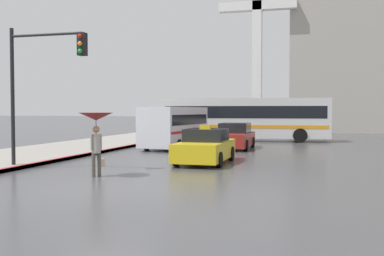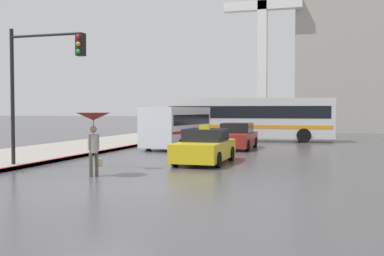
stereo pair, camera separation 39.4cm
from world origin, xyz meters
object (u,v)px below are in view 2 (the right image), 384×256
(ambulance_van, at_px, (177,125))
(pedestrian_with_umbrella, at_px, (93,124))
(city_bus, at_px, (248,117))
(traffic_light, at_px, (41,71))
(monument_cross, at_px, (263,33))
(taxi, at_px, (205,147))
(sedan_red, at_px, (237,137))

(ambulance_van, height_order, pedestrian_with_umbrella, ambulance_van)
(city_bus, height_order, pedestrian_with_umbrella, city_bus)
(traffic_light, relative_size, monument_cross, 0.30)
(ambulance_van, xyz_separation_m, city_bus, (2.99, 7.22, 0.37))
(taxi, relative_size, sedan_red, 0.95)
(taxi, height_order, pedestrian_with_umbrella, pedestrian_with_umbrella)
(ambulance_van, height_order, traffic_light, traffic_light)
(city_bus, xyz_separation_m, monument_cross, (-0.70, 12.64, 8.12))
(sedan_red, height_order, ambulance_van, ambulance_van)
(traffic_light, bearing_deg, city_bus, 74.88)
(taxi, bearing_deg, ambulance_van, -62.91)
(taxi, distance_m, pedestrian_with_umbrella, 5.48)
(ambulance_van, bearing_deg, traffic_light, 86.75)
(sedan_red, bearing_deg, ambulance_van, 7.54)
(taxi, relative_size, traffic_light, 0.80)
(monument_cross, bearing_deg, pedestrian_with_umbrella, -92.49)
(ambulance_van, bearing_deg, sedan_red, -166.06)
(traffic_light, bearing_deg, sedan_red, 64.48)
(ambulance_van, bearing_deg, taxi, 123.49)
(ambulance_van, xyz_separation_m, pedestrian_with_umbrella, (0.93, -11.48, 0.42))
(ambulance_van, relative_size, traffic_light, 1.12)
(city_bus, distance_m, traffic_light, 18.38)
(pedestrian_with_umbrella, xyz_separation_m, monument_cross, (1.36, 31.34, 8.07))
(ambulance_van, xyz_separation_m, traffic_light, (-1.77, -10.43, 2.30))
(taxi, xyz_separation_m, traffic_light, (-5.22, -3.69, 2.96))
(traffic_light, distance_m, monument_cross, 31.18)
(pedestrian_with_umbrella, bearing_deg, sedan_red, 15.86)
(sedan_red, bearing_deg, pedestrian_with_umbrella, 78.21)
(taxi, height_order, monument_cross, monument_cross)
(pedestrian_with_umbrella, height_order, traffic_light, traffic_light)
(traffic_light, bearing_deg, pedestrian_with_umbrella, -21.39)
(sedan_red, relative_size, ambulance_van, 0.75)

